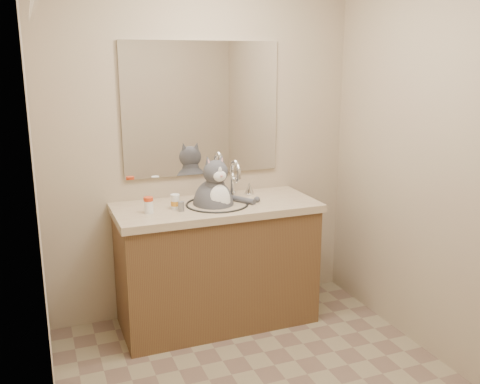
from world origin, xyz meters
The scene contains 8 objects.
room centered at (0.00, 0.00, 1.20)m, with size 2.22×2.52×2.42m.
vanity centered at (0.00, 0.96, 0.44)m, with size 1.34×0.59×1.12m.
mirror centered at (0.00, 1.24, 1.45)m, with size 1.10×0.02×0.90m, color white.
shower_curtain centered at (-1.05, 0.10, 1.03)m, with size 0.02×1.30×1.93m.
cat centered at (-0.01, 0.96, 0.86)m, with size 0.41×0.32×0.54m.
pill_bottle_redcap centered at (-0.46, 0.91, 0.90)m, with size 0.06×0.06×0.10m.
pill_bottle_orange centered at (-0.28, 0.94, 0.90)m, with size 0.07×0.07×0.10m.
grey_canister centered at (-0.26, 0.88, 0.88)m, with size 0.05×0.05×0.06m.
Camera 1 is at (-1.10, -2.27, 1.80)m, focal length 40.00 mm.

